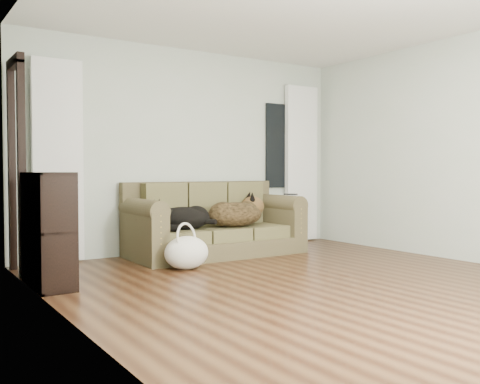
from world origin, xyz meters
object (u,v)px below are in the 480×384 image
bookshelf (48,231)px  sofa (216,219)px  tote_bag (186,254)px  dog_shepherd (237,215)px  dog_black_lab (180,218)px

bookshelf → sofa: bearing=24.2°
sofa → tote_bag: (-0.76, -0.67, -0.29)m
bookshelf → dog_shepherd: bearing=20.5°
tote_bag → dog_black_lab: bearing=69.1°
dog_shepherd → bookshelf: bearing=13.9°
dog_black_lab → bookshelf: bookshelf is taller
dog_shepherd → bookshelf: (-2.42, -0.63, 0.01)m
dog_black_lab → tote_bag: bearing=-88.3°
sofa → bookshelf: 2.29m
sofa → dog_shepherd: sofa is taller
dog_black_lab → tote_bag: (-0.24, -0.63, -0.32)m
dog_black_lab → dog_shepherd: bearing=18.5°
sofa → dog_black_lab: (-0.52, -0.04, 0.03)m
sofa → dog_black_lab: sofa is taller
dog_black_lab → bookshelf: 1.79m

